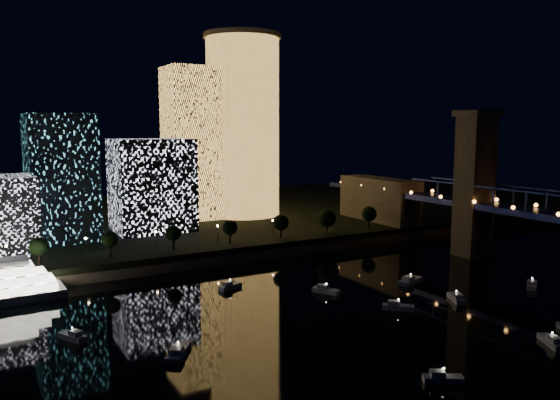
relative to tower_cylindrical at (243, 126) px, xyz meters
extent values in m
plane|color=black|center=(-21.07, -141.77, -44.95)|extent=(520.00, 520.00, 0.00)
cube|color=black|center=(-21.07, 18.23, -42.45)|extent=(420.00, 160.00, 5.00)
cube|color=#6B5E4C|center=(-21.07, -59.77, -43.45)|extent=(420.00, 6.00, 3.00)
cylinder|color=#FFB651|center=(0.00, 0.00, -1.13)|extent=(32.00, 32.00, 77.66)
cylinder|color=#6B5E4C|center=(0.00, 0.00, 38.70)|extent=(34.00, 34.00, 2.00)
cube|color=#FFB651|center=(-23.94, 2.13, -7.63)|extent=(20.32, 20.32, 64.65)
cube|color=white|center=(-46.79, -16.33, -22.45)|extent=(28.44, 24.06, 35.00)
cube|color=#53CEE3|center=(-79.14, -15.89, -17.96)|extent=(22.00, 28.60, 43.99)
cube|color=#6B5E4C|center=(43.93, -91.77, -20.95)|extent=(11.00, 9.00, 48.00)
cube|color=#6B5E4C|center=(43.93, -91.77, 4.05)|extent=(13.00, 11.00, 2.00)
cube|color=#6B5E4C|center=(43.93, -41.77, -33.45)|extent=(12.00, 40.00, 23.00)
cube|color=navy|center=(38.93, -105.77, -23.45)|extent=(0.50, 0.50, 7.00)
cube|color=navy|center=(38.93, -81.77, -23.45)|extent=(0.50, 0.50, 7.00)
sphere|color=#FF9038|center=(38.43, -96.77, -25.15)|extent=(1.20, 1.20, 1.20)
sphere|color=#FF9038|center=(38.43, -51.77, -25.15)|extent=(1.20, 1.20, 1.20)
cube|color=silver|center=(-99.30, -69.08, -34.80)|extent=(8.52, 6.52, 1.87)
cube|color=silver|center=(-73.27, -122.58, -44.35)|extent=(7.60, 9.26, 1.20)
cube|color=silver|center=(-74.05, -123.72, -43.25)|extent=(3.79, 4.01, 1.00)
sphere|color=white|center=(-73.27, -122.58, -42.35)|extent=(0.36, 0.36, 0.36)
cube|color=silver|center=(0.36, -125.22, -44.35)|extent=(5.82, 8.02, 1.20)
cube|color=silver|center=(-0.19, -126.25, -43.25)|extent=(3.05, 3.34, 1.00)
sphere|color=white|center=(0.36, -125.22, -42.35)|extent=(0.36, 0.36, 0.36)
cube|color=silver|center=(-36.70, -156.55, -44.35)|extent=(7.10, 5.43, 1.20)
cube|color=silver|center=(-37.59, -156.02, -43.25)|extent=(3.01, 2.79, 1.00)
sphere|color=white|center=(-36.70, -156.55, -42.35)|extent=(0.36, 0.36, 0.36)
cube|color=silver|center=(-90.08, -104.07, -44.35)|extent=(5.23, 7.20, 1.20)
cube|color=silver|center=(-89.59, -104.99, -43.25)|extent=(2.74, 3.00, 1.00)
sphere|color=white|center=(-90.08, -104.07, -42.35)|extent=(0.36, 0.36, 0.36)
cube|color=silver|center=(1.38, -107.27, -44.35)|extent=(9.73, 5.75, 1.20)
cube|color=silver|center=(0.07, -107.72, -43.25)|extent=(3.84, 3.31, 1.00)
sphere|color=white|center=(1.38, -107.27, -42.35)|extent=(0.36, 0.36, 0.36)
cube|color=silver|center=(-17.44, -123.27, -44.35)|extent=(7.33, 6.87, 1.20)
cube|color=silver|center=(-18.30, -122.52, -43.25)|extent=(3.31, 3.25, 1.00)
sphere|color=white|center=(-17.44, -123.27, -42.35)|extent=(0.36, 0.36, 0.36)
cube|color=silver|center=(-46.04, -86.87, -44.35)|extent=(7.34, 4.43, 1.20)
cube|color=silver|center=(-47.03, -87.22, -43.25)|extent=(2.91, 2.53, 1.00)
sphere|color=white|center=(-46.04, -86.87, -42.35)|extent=(0.36, 0.36, 0.36)
cube|color=silver|center=(27.97, -127.13, -44.35)|extent=(7.95, 6.52, 1.20)
cube|color=silver|center=(26.99, -127.80, -43.25)|extent=(3.44, 3.25, 1.00)
sphere|color=white|center=(27.97, -127.13, -42.35)|extent=(0.36, 0.36, 0.36)
cube|color=silver|center=(-4.79, -155.44, -44.35)|extent=(5.71, 7.89, 1.20)
cube|color=silver|center=(-5.32, -156.45, -43.25)|extent=(3.00, 3.29, 1.00)
sphere|color=white|center=(-4.79, -155.44, -42.35)|extent=(0.36, 0.36, 0.36)
cube|color=silver|center=(-25.09, -103.31, -44.35)|extent=(5.77, 7.88, 1.20)
cube|color=silver|center=(-25.64, -102.30, -43.25)|extent=(3.02, 3.30, 1.00)
sphere|color=white|center=(-25.09, -103.31, -42.35)|extent=(0.36, 0.36, 0.36)
cylinder|color=black|center=(-91.07, -53.77, -37.95)|extent=(0.70, 0.70, 4.00)
sphere|color=black|center=(-91.07, -53.77, -34.45)|extent=(5.18, 5.18, 5.18)
cylinder|color=black|center=(-71.07, -53.77, -37.95)|extent=(0.70, 0.70, 4.00)
sphere|color=black|center=(-71.07, -53.77, -34.45)|extent=(5.07, 5.07, 5.07)
cylinder|color=black|center=(-51.07, -53.77, -37.95)|extent=(0.70, 0.70, 4.00)
sphere|color=black|center=(-51.07, -53.77, -34.45)|extent=(5.00, 5.00, 5.00)
cylinder|color=black|center=(-31.07, -53.77, -37.95)|extent=(0.70, 0.70, 4.00)
sphere|color=black|center=(-31.07, -53.77, -34.45)|extent=(5.16, 5.16, 5.16)
cylinder|color=black|center=(-11.07, -53.77, -37.95)|extent=(0.70, 0.70, 4.00)
sphere|color=black|center=(-11.07, -53.77, -34.45)|extent=(5.73, 5.73, 5.73)
cylinder|color=black|center=(8.93, -53.77, -37.95)|extent=(0.70, 0.70, 4.00)
sphere|color=black|center=(8.93, -53.77, -34.45)|extent=(6.72, 6.72, 6.72)
cylinder|color=black|center=(28.93, -53.77, -37.95)|extent=(0.70, 0.70, 4.00)
sphere|color=black|center=(28.93, -53.77, -34.45)|extent=(5.93, 5.93, 5.93)
cylinder|color=black|center=(-99.07, -47.77, -37.45)|extent=(0.24, 0.24, 5.00)
sphere|color=#FFCC7F|center=(-99.07, -47.77, -34.65)|extent=(0.70, 0.70, 0.70)
cylinder|color=black|center=(-77.07, -47.77, -37.45)|extent=(0.24, 0.24, 5.00)
sphere|color=#FFCC7F|center=(-77.07, -47.77, -34.65)|extent=(0.70, 0.70, 0.70)
cylinder|color=black|center=(-55.07, -47.77, -37.45)|extent=(0.24, 0.24, 5.00)
sphere|color=#FFCC7F|center=(-55.07, -47.77, -34.65)|extent=(0.70, 0.70, 0.70)
cylinder|color=black|center=(-33.07, -47.77, -37.45)|extent=(0.24, 0.24, 5.00)
sphere|color=#FFCC7F|center=(-33.07, -47.77, -34.65)|extent=(0.70, 0.70, 0.70)
cylinder|color=black|center=(-11.07, -47.77, -37.45)|extent=(0.24, 0.24, 5.00)
sphere|color=#FFCC7F|center=(-11.07, -47.77, -34.65)|extent=(0.70, 0.70, 0.70)
cylinder|color=black|center=(10.93, -47.77, -37.45)|extent=(0.24, 0.24, 5.00)
sphere|color=#FFCC7F|center=(10.93, -47.77, -34.65)|extent=(0.70, 0.70, 0.70)
camera|label=1|loc=(-106.03, -221.18, -0.57)|focal=35.00mm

